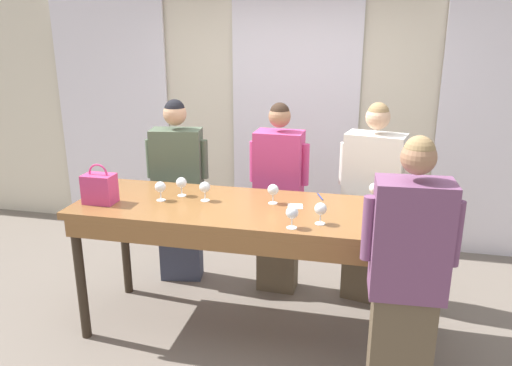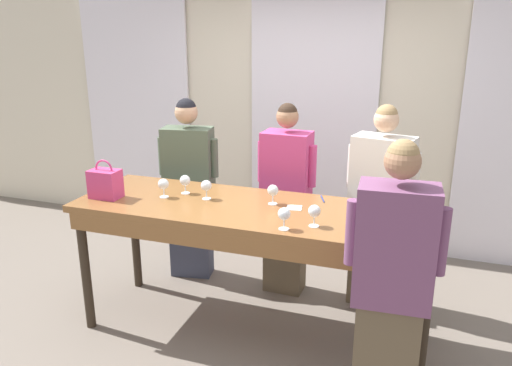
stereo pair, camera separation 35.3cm
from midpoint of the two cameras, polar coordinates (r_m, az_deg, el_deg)
The scene contains 22 objects.
ground_plane at distance 3.96m, azimuth 2.25°, elevation -16.60°, with size 18.00×18.00×0.00m, color #70665B.
wall_back at distance 5.23m, azimuth 8.59°, elevation 8.21°, with size 12.00×0.06×2.80m.
curtain_panel_left at distance 5.89m, azimuth -11.72°, elevation 8.51°, with size 1.30×0.03×2.69m.
curtain_panel_center at distance 5.17m, azimuth 8.42°, elevation 7.49°, with size 1.30×0.03×2.69m.
tasting_bar at distance 3.51m, azimuth 2.30°, elevation -4.46°, with size 2.56×0.83×1.01m.
wine_bottle at distance 3.00m, azimuth 21.64°, elevation -5.07°, with size 0.07×0.07×0.32m.
handbag at distance 3.77m, azimuth -14.33°, elevation -0.07°, with size 0.22×0.15×0.29m.
wine_glass_front_left at distance 3.62m, azimuth 16.41°, elevation -1.13°, with size 0.08×0.08×0.14m.
wine_glass_front_mid at distance 3.44m, azimuth 22.08°, elevation -2.71°, with size 0.08×0.08×0.14m.
wine_glass_front_right at distance 3.70m, azimuth -7.87°, elevation -0.21°, with size 0.08×0.08×0.14m.
wine_glass_center_left at distance 3.63m, azimuth -2.95°, elevation -0.41°, with size 0.08×0.08×0.14m.
wine_glass_center_mid at distance 3.17m, azimuth 9.88°, elevation -3.30°, with size 0.08×0.08×0.14m.
wine_glass_center_right at distance 3.53m, azimuth 4.80°, elevation -0.96°, with size 0.08×0.08×0.14m.
wine_glass_back_left at distance 3.77m, azimuth -5.47°, elevation 0.19°, with size 0.08×0.08×0.14m.
wine_glass_back_mid at distance 3.10m, azimuth 6.51°, elevation -3.66°, with size 0.08×0.08×0.14m.
wine_glass_back_right at distance 3.10m, azimuth 17.07°, elevation -4.33°, with size 0.08×0.08×0.14m.
napkin at distance 3.50m, azimuth 7.28°, elevation -2.87°, with size 0.12×0.12×0.00m.
pen at distance 3.71m, azimuth 10.33°, elevation -1.83°, with size 0.06×0.14×0.01m.
guest_olive_jacket at distance 4.46m, azimuth -5.39°, elevation -0.69°, with size 0.54×0.31×1.64m.
guest_pink_top at distance 4.19m, azimuth 5.85°, elevation -1.98°, with size 0.50×0.27×1.64m.
guest_cream_sweater at distance 4.10m, azimuth 16.34°, elevation -2.94°, with size 0.57×0.34×1.67m.
host_pouring at distance 2.84m, azimuth 18.69°, elevation -12.02°, with size 0.51×0.27×1.70m.
Camera 2 is at (1.09, -3.11, 2.21)m, focal length 35.00 mm.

